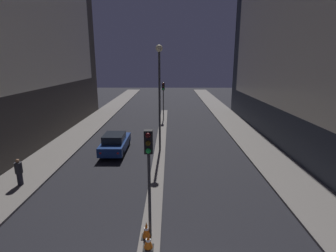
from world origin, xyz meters
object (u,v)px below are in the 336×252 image
object	(u,v)px
traffic_cone_near	(148,241)
traffic_light_mid	(163,93)
traffic_light_near	(149,161)
street_lamp	(159,81)
car_left_lane	(115,143)
pedestrian_on_left_sidewalk	(19,172)
traffic_cone_far	(146,230)

from	to	relation	value
traffic_cone_near	traffic_light_mid	bearing A→B (deg)	89.96
traffic_light_near	traffic_light_mid	xyz separation A→B (m)	(0.00, 22.11, 0.00)
traffic_light_mid	street_lamp	xyz separation A→B (m)	(0.00, -11.43, 2.25)
traffic_cone_near	car_left_lane	size ratio (longest dim) A/B	0.13
traffic_light_near	traffic_light_mid	bearing A→B (deg)	90.00
traffic_cone_near	car_left_lane	xyz separation A→B (m)	(-3.52, 11.13, 0.39)
car_left_lane	pedestrian_on_left_sidewalk	size ratio (longest dim) A/B	2.88
traffic_light_mid	traffic_cone_near	bearing A→B (deg)	-90.04
traffic_cone_near	car_left_lane	world-z (taller)	car_left_lane
traffic_light_near	traffic_cone_near	distance (m)	3.08
traffic_light_mid	traffic_cone_far	distance (m)	22.41
traffic_light_near	traffic_cone_near	xyz separation A→B (m)	(-0.02, -0.73, -3.00)
traffic_light_near	traffic_cone_far	bearing A→B (deg)	-144.11
traffic_light_mid	pedestrian_on_left_sidewalk	xyz separation A→B (m)	(-7.84, -17.63, -2.46)
traffic_cone_far	street_lamp	bearing A→B (deg)	89.25
traffic_light_near	pedestrian_on_left_sidewalk	bearing A→B (deg)	150.26
street_lamp	traffic_cone_near	size ratio (longest dim) A/B	13.62
traffic_cone_far	pedestrian_on_left_sidewalk	world-z (taller)	pedestrian_on_left_sidewalk
traffic_light_mid	traffic_cone_near	distance (m)	23.03
traffic_cone_near	traffic_cone_far	xyz separation A→B (m)	(-0.12, 0.63, 0.05)
traffic_light_mid	car_left_lane	xyz separation A→B (m)	(-3.54, -11.71, -2.61)
traffic_cone_far	car_left_lane	bearing A→B (deg)	107.93
pedestrian_on_left_sidewalk	traffic_light_mid	bearing A→B (deg)	66.03
traffic_light_near	street_lamp	size ratio (longest dim) A/B	0.55
traffic_light_mid	car_left_lane	bearing A→B (deg)	-106.82
traffic_light_near	car_left_lane	world-z (taller)	traffic_light_near
traffic_light_mid	street_lamp	bearing A→B (deg)	-90.00
traffic_light_near	traffic_cone_far	world-z (taller)	traffic_light_near
street_lamp	traffic_cone_near	distance (m)	12.55
pedestrian_on_left_sidewalk	car_left_lane	bearing A→B (deg)	54.03
traffic_cone_far	traffic_light_mid	bearing A→B (deg)	89.63
street_lamp	car_left_lane	size ratio (longest dim) A/B	1.81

